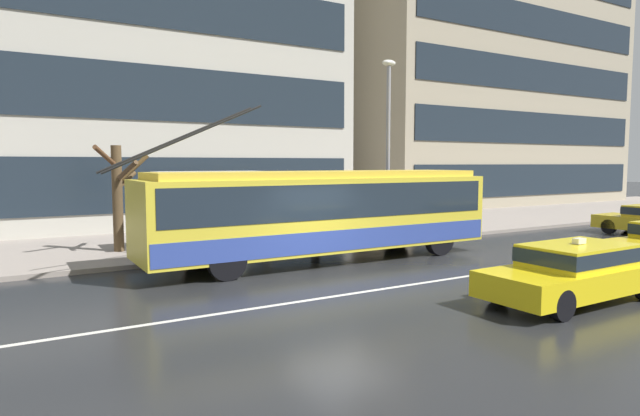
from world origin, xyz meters
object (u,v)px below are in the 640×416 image
object	(u,v)px
pedestrian_approaching_curb	(313,200)
taxi_oncoming_near	(575,270)
pedestrian_at_shelter	(268,200)
trolleybus	(324,211)
street_lamp	(388,134)
street_tree_bare	(119,192)
bus_shelter	(211,190)

from	to	relation	value
pedestrian_approaching_curb	taxi_oncoming_near	bearing A→B (deg)	-81.31
pedestrian_at_shelter	pedestrian_approaching_curb	xyz separation A→B (m)	(0.97, -1.66, 0.08)
trolleybus	taxi_oncoming_near	bearing A→B (deg)	-72.33
trolleybus	street_lamp	size ratio (longest dim) A/B	1.77
street_lamp	street_tree_bare	size ratio (longest dim) A/B	1.98
pedestrian_at_shelter	trolleybus	bearing A→B (deg)	-88.01
bus_shelter	street_tree_bare	size ratio (longest dim) A/B	1.08
taxi_oncoming_near	bus_shelter	distance (m)	11.66
street_lamp	street_tree_bare	world-z (taller)	street_lamp
taxi_oncoming_near	street_lamp	xyz separation A→B (m)	(2.22, 9.52, 3.49)
bus_shelter	pedestrian_at_shelter	bearing A→B (deg)	4.36
trolleybus	street_tree_bare	world-z (taller)	trolleybus
taxi_oncoming_near	street_tree_bare	bearing A→B (deg)	123.84
trolleybus	pedestrian_approaching_curb	xyz separation A→B (m)	(0.84, 2.11, 0.21)
trolleybus	pedestrian_approaching_curb	bearing A→B (deg)	68.32
trolleybus	pedestrian_approaching_curb	size ratio (longest dim) A/B	6.04
pedestrian_at_shelter	bus_shelter	bearing A→B (deg)	-175.64
trolleybus	street_lamp	bearing A→B (deg)	29.47
trolleybus	pedestrian_at_shelter	xyz separation A→B (m)	(-0.13, 3.77, 0.13)
pedestrian_at_shelter	street_lamp	xyz separation A→B (m)	(4.58, -1.26, 2.51)
taxi_oncoming_near	pedestrian_approaching_curb	distance (m)	9.29
pedestrian_approaching_curb	street_lamp	xyz separation A→B (m)	(3.61, 0.40, 2.43)
taxi_oncoming_near	pedestrian_at_shelter	xyz separation A→B (m)	(-2.36, 10.78, 0.97)
street_tree_bare	taxi_oncoming_near	bearing A→B (deg)	-56.16
pedestrian_approaching_curb	street_tree_bare	xyz separation A→B (m)	(-6.13, 2.11, 0.35)
taxi_oncoming_near	street_lamp	world-z (taller)	street_lamp
street_tree_bare	bus_shelter	bearing A→B (deg)	-12.05
street_tree_bare	pedestrian_at_shelter	bearing A→B (deg)	-4.96
taxi_oncoming_near	bus_shelter	size ratio (longest dim) A/B	1.22
bus_shelter	street_tree_bare	distance (m)	2.97
pedestrian_approaching_curb	pedestrian_at_shelter	bearing A→B (deg)	120.29
pedestrian_at_shelter	street_tree_bare	size ratio (longest dim) A/B	0.57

